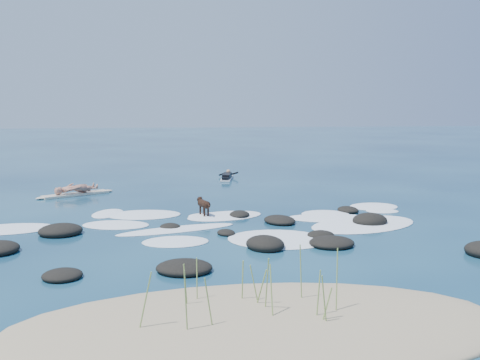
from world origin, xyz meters
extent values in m
plane|color=#0A2642|center=(0.00, 0.00, 0.00)|extent=(160.00, 160.00, 0.00)
ellipsoid|color=#9E8966|center=(0.00, -8.20, 0.00)|extent=(9.00, 4.40, 0.60)
cylinder|color=#84A34F|center=(0.22, -8.31, 0.64)|extent=(0.05, 0.26, 1.02)
cylinder|color=#84A34F|center=(0.92, -7.57, 0.71)|extent=(0.08, 0.03, 1.18)
cylinder|color=#84A34F|center=(1.00, -8.44, 0.59)|extent=(0.11, 0.09, 0.95)
cylinder|color=#84A34F|center=(0.05, -7.59, 0.54)|extent=(0.20, 0.04, 0.83)
cylinder|color=#84A34F|center=(-1.91, -8.49, 0.66)|extent=(0.26, 0.06, 1.07)
cylinder|color=#84A34F|center=(0.13, -7.79, 0.54)|extent=(0.21, 0.17, 0.81)
cylinder|color=#84A34F|center=(-0.88, -8.61, 0.61)|extent=(0.17, 0.05, 0.97)
cylinder|color=#84A34F|center=(-0.99, -7.30, 0.58)|extent=(0.03, 0.07, 0.92)
cylinder|color=#84A34F|center=(-0.16, -7.48, 0.57)|extent=(0.04, 0.11, 0.90)
cylinder|color=#84A34F|center=(0.18, -8.06, 0.69)|extent=(0.04, 0.28, 1.11)
cylinder|color=#84A34F|center=(1.40, -8.22, 0.74)|extent=(0.08, 0.18, 1.24)
cylinder|color=#84A34F|center=(-1.26, -8.71, 0.69)|extent=(0.07, 0.07, 1.15)
cylinder|color=#84A34F|center=(-1.21, -7.58, 0.58)|extent=(0.09, 0.12, 0.92)
cylinder|color=#84A34F|center=(1.08, -8.63, 0.48)|extent=(0.22, 0.07, 0.70)
cylinder|color=#84A34F|center=(1.02, -8.73, 0.60)|extent=(0.15, 0.07, 0.96)
ellipsoid|color=black|center=(1.06, 1.19, 0.07)|extent=(0.84, 1.00, 0.28)
ellipsoid|color=black|center=(-1.37, -0.28, 0.05)|extent=(0.89, 0.91, 0.22)
ellipsoid|color=black|center=(-4.65, -0.54, 0.10)|extent=(1.59, 1.54, 0.41)
ellipsoid|color=black|center=(3.01, -3.03, 0.08)|extent=(1.41, 1.32, 0.32)
ellipsoid|color=black|center=(5.08, 1.44, 0.07)|extent=(0.98, 1.06, 0.28)
ellipsoid|color=black|center=(-3.85, -4.86, 0.06)|extent=(1.00, 0.99, 0.26)
ellipsoid|color=black|center=(2.23, 0.04, 0.08)|extent=(1.32, 1.47, 0.31)
ellipsoid|color=black|center=(5.10, -0.60, 0.12)|extent=(1.45, 1.37, 0.49)
ellipsoid|color=black|center=(-1.12, -4.76, 0.08)|extent=(1.51, 1.36, 0.34)
ellipsoid|color=black|center=(0.28, -1.32, 0.05)|extent=(0.69, 0.78, 0.20)
ellipsoid|color=black|center=(1.14, -3.02, 0.11)|extent=(1.37, 1.45, 0.45)
ellipsoid|color=black|center=(2.99, -2.07, 0.06)|extent=(0.85, 0.78, 0.26)
ellipsoid|color=white|center=(-1.25, -2.02, 0.01)|extent=(1.94, 1.40, 0.12)
ellipsoid|color=white|center=(-3.10, 0.43, 0.01)|extent=(2.46, 1.86, 0.12)
ellipsoid|color=white|center=(6.37, 1.36, 0.01)|extent=(1.30, 1.03, 0.12)
ellipsoid|color=white|center=(-2.25, 1.97, 0.01)|extent=(2.69, 1.87, 0.12)
ellipsoid|color=white|center=(-1.17, -0.51, 0.01)|extent=(3.95, 1.94, 0.12)
ellipsoid|color=white|center=(4.14, 1.12, 0.01)|extent=(1.96, 1.77, 0.12)
ellipsoid|color=white|center=(-3.54, 2.36, 0.01)|extent=(1.40, 1.91, 0.12)
ellipsoid|color=white|center=(-6.39, 0.31, 0.01)|extent=(2.98, 1.91, 0.12)
ellipsoid|color=white|center=(0.56, 1.34, 0.01)|extent=(3.09, 2.32, 0.12)
ellipsoid|color=white|center=(6.40, 2.26, 0.01)|extent=(2.17, 1.89, 0.12)
ellipsoid|color=white|center=(4.13, 0.43, 0.01)|extent=(3.27, 1.93, 0.12)
ellipsoid|color=white|center=(4.88, -0.62, 0.01)|extent=(4.53, 3.64, 0.12)
ellipsoid|color=white|center=(1.70, -2.15, 0.01)|extent=(3.47, 3.06, 0.12)
ellipsoid|color=white|center=(-0.17, 1.44, 0.01)|extent=(1.10, 0.90, 0.12)
cube|color=beige|center=(-5.29, 6.65, 0.05)|extent=(2.75, 2.00, 0.10)
ellipsoid|color=beige|center=(-4.07, 7.40, 0.05)|extent=(0.66, 0.58, 0.10)
ellipsoid|color=beige|center=(-6.51, 5.91, 0.05)|extent=(0.66, 0.58, 0.10)
imported|color=#B1735D|center=(-5.29, 6.65, 1.03)|extent=(0.73, 0.81, 1.86)
cube|color=white|center=(1.79, 10.79, 0.05)|extent=(0.96, 2.24, 0.08)
ellipsoid|color=white|center=(2.03, 11.85, 0.05)|extent=(0.36, 0.52, 0.08)
cube|color=black|center=(1.79, 10.79, 0.20)|extent=(0.68, 1.40, 0.22)
sphere|color=tan|center=(1.96, 11.54, 0.32)|extent=(0.27, 0.27, 0.23)
cylinder|color=black|center=(1.72, 11.75, 0.19)|extent=(0.56, 0.19, 0.25)
cylinder|color=black|center=(2.27, 11.63, 0.19)|extent=(0.50, 0.39, 0.25)
cube|color=black|center=(1.63, 10.06, 0.16)|extent=(0.45, 0.61, 0.14)
cylinder|color=black|center=(-0.17, 1.34, 0.46)|extent=(0.42, 0.59, 0.26)
sphere|color=black|center=(-0.24, 1.57, 0.46)|extent=(0.35, 0.35, 0.27)
sphere|color=black|center=(-0.09, 1.11, 0.46)|extent=(0.31, 0.31, 0.25)
sphere|color=black|center=(-0.29, 1.72, 0.55)|extent=(0.25, 0.25, 0.20)
cone|color=black|center=(-0.33, 1.83, 0.54)|extent=(0.14, 0.15, 0.10)
cone|color=black|center=(-0.34, 1.70, 0.63)|extent=(0.11, 0.09, 0.10)
cone|color=black|center=(-0.24, 1.73, 0.63)|extent=(0.11, 0.09, 0.10)
cylinder|color=black|center=(-0.29, 1.50, 0.18)|extent=(0.08, 0.08, 0.35)
cylinder|color=black|center=(-0.16, 1.54, 0.18)|extent=(0.08, 0.08, 0.35)
cylinder|color=black|center=(-0.17, 1.14, 0.18)|extent=(0.08, 0.08, 0.35)
cylinder|color=black|center=(-0.04, 1.19, 0.18)|extent=(0.08, 0.08, 0.35)
cylinder|color=black|center=(-0.05, 1.00, 0.50)|extent=(0.12, 0.26, 0.15)
camera|label=1|loc=(-1.59, -16.88, 3.82)|focal=40.00mm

